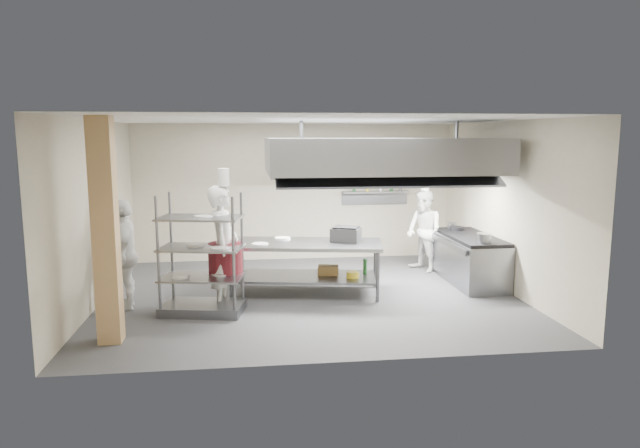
{
  "coord_description": "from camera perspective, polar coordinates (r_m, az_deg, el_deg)",
  "views": [
    {
      "loc": [
        -1.05,
        -9.54,
        2.75
      ],
      "look_at": [
        0.2,
        0.2,
        1.22
      ],
      "focal_mm": 32.0,
      "sensor_mm": 36.0,
      "label": 1
    }
  ],
  "objects": [
    {
      "name": "wall_left",
      "position": [
        9.93,
        -21.54,
        1.02
      ],
      "size": [
        0.0,
        6.0,
        6.0
      ],
      "primitive_type": "plane",
      "rotation": [
        1.57,
        0.0,
        1.57
      ],
      "color": "tan",
      "rests_on": "ground"
    },
    {
      "name": "island_worktop",
      "position": [
        9.89,
        -1.44,
        -2.02
      ],
      "size": [
        2.77,
        1.54,
        0.06
      ],
      "primitive_type": "cube",
      "rotation": [
        0.0,
        0.0,
        -0.18
      ],
      "color": "gray",
      "rests_on": "island"
    },
    {
      "name": "chef_line",
      "position": [
        11.73,
        10.36,
        -0.7
      ],
      "size": [
        0.88,
        0.98,
        1.66
      ],
      "primitive_type": "imported",
      "rotation": [
        0.0,
        0.0,
        -1.2
      ],
      "color": "white",
      "rests_on": "floor"
    },
    {
      "name": "hood_strip_b",
      "position": [
        10.48,
        10.81,
        5.05
      ],
      "size": [
        1.6,
        0.12,
        0.04
      ],
      "primitive_type": "cube",
      "color": "white",
      "rests_on": "exhaust_hood"
    },
    {
      "name": "chef_head",
      "position": [
        9.22,
        -9.63,
        -2.29
      ],
      "size": [
        0.57,
        0.78,
        1.97
      ],
      "primitive_type": "imported",
      "rotation": [
        0.0,
        0.0,
        1.43
      ],
      "color": "white",
      "rests_on": "floor"
    },
    {
      "name": "hood_strip_a",
      "position": [
        10.07,
        0.98,
        5.06
      ],
      "size": [
        1.6,
        0.12,
        0.04
      ],
      "primitive_type": "cube",
      "color": "white",
      "rests_on": "exhaust_hood"
    },
    {
      "name": "column",
      "position": [
        7.96,
        -20.66,
        -0.73
      ],
      "size": [
        0.3,
        0.3,
        3.0
      ],
      "primitive_type": "cube",
      "color": "tan",
      "rests_on": "floor"
    },
    {
      "name": "range_top",
      "position": [
        11.02,
        14.82,
        -1.25
      ],
      "size": [
        0.78,
        1.96,
        0.06
      ],
      "primitive_type": "cube",
      "color": "black",
      "rests_on": "cooking_range"
    },
    {
      "name": "island",
      "position": [
        9.98,
        -1.43,
        -4.42
      ],
      "size": [
        2.77,
        1.54,
        0.91
      ],
      "primitive_type": null,
      "rotation": [
        0.0,
        0.0,
        -0.18
      ],
      "color": "slate",
      "rests_on": "floor"
    },
    {
      "name": "plate_stack",
      "position": [
        9.06,
        -11.71,
        -5.06
      ],
      "size": [
        0.28,
        0.28,
        0.05
      ],
      "primitive_type": "cylinder",
      "color": "white",
      "rests_on": "pass_rack"
    },
    {
      "name": "ceiling",
      "position": [
        9.6,
        -1.05,
        10.36
      ],
      "size": [
        7.0,
        7.0,
        0.0
      ],
      "primitive_type": "plane",
      "rotation": [
        3.14,
        0.0,
        0.0
      ],
      "color": "silver",
      "rests_on": "wall_back"
    },
    {
      "name": "wall_shelf",
      "position": [
        12.77,
        5.63,
        3.21
      ],
      "size": [
        1.5,
        0.28,
        0.04
      ],
      "primitive_type": "cube",
      "color": "gray",
      "rests_on": "wall_back"
    },
    {
      "name": "pass_rack",
      "position": [
        8.98,
        -11.78,
        -2.98
      ],
      "size": [
        1.36,
        0.95,
        1.87
      ],
      "primitive_type": null,
      "rotation": [
        0.0,
        0.0,
        -0.19
      ],
      "color": "gray",
      "rests_on": "floor"
    },
    {
      "name": "floor",
      "position": [
        9.99,
        -1.0,
        -7.11
      ],
      "size": [
        7.0,
        7.0,
        0.0
      ],
      "primitive_type": "plane",
      "color": "#2D2D2F",
      "rests_on": "ground"
    },
    {
      "name": "exhaust_hood",
      "position": [
        10.22,
        6.02,
        6.86
      ],
      "size": [
        4.0,
        2.5,
        0.6
      ],
      "primitive_type": "cube",
      "color": "gray",
      "rests_on": "ceiling"
    },
    {
      "name": "island_undershelf",
      "position": [
        10.02,
        -1.42,
        -5.28
      ],
      "size": [
        2.55,
        1.39,
        0.04
      ],
      "primitive_type": "cube",
      "rotation": [
        0.0,
        0.0,
        -0.18
      ],
      "color": "slate",
      "rests_on": "island"
    },
    {
      "name": "griddle",
      "position": [
        9.98,
        2.61,
        -1.07
      ],
      "size": [
        0.6,
        0.54,
        0.24
      ],
      "primitive_type": "cube",
      "rotation": [
        0.0,
        0.0,
        -0.43
      ],
      "color": "slate",
      "rests_on": "island_worktop"
    },
    {
      "name": "stockpot",
      "position": [
        10.3,
        16.13,
        -1.37
      ],
      "size": [
        0.23,
        0.23,
        0.16
      ],
      "primitive_type": "cylinder",
      "color": "gray",
      "rests_on": "range_top"
    },
    {
      "name": "wicker_basket",
      "position": [
        10.07,
        0.82,
        -4.64
      ],
      "size": [
        0.4,
        0.31,
        0.15
      ],
      "primitive_type": "cube",
      "rotation": [
        0.0,
        0.0,
        -0.21
      ],
      "color": "olive",
      "rests_on": "island_undershelf"
    },
    {
      "name": "cooking_range",
      "position": [
        11.1,
        14.73,
        -3.54
      ],
      "size": [
        0.8,
        2.0,
        0.84
      ],
      "primitive_type": "cube",
      "color": "gray",
      "rests_on": "floor"
    },
    {
      "name": "wall_right",
      "position": [
        10.64,
        18.06,
        1.69
      ],
      "size": [
        0.0,
        6.0,
        6.0
      ],
      "primitive_type": "plane",
      "rotation": [
        1.57,
        0.0,
        -1.57
      ],
      "color": "tan",
      "rests_on": "ground"
    },
    {
      "name": "chef_plating",
      "position": [
        9.58,
        -18.93,
        -2.89
      ],
      "size": [
        0.55,
        1.07,
        1.75
      ],
      "primitive_type": "imported",
      "rotation": [
        0.0,
        0.0,
        -1.45
      ],
      "color": "white",
      "rests_on": "floor"
    },
    {
      "name": "wall_back",
      "position": [
        12.65,
        -2.52,
        3.19
      ],
      "size": [
        7.0,
        0.0,
        7.0
      ],
      "primitive_type": "plane",
      "rotation": [
        1.57,
        0.0,
        0.0
      ],
      "color": "tan",
      "rests_on": "ground"
    }
  ]
}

